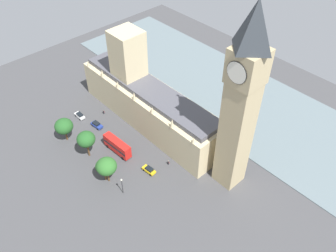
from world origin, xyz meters
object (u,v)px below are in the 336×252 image
(car_white_trailing, at_px, (80,115))
(plane_tree_corner, at_px, (104,166))
(pedestrian_opposite_hall, at_px, (168,163))
(double_decker_bus_near_tower, at_px, (117,146))
(street_lamp_slot_11, at_px, (104,166))
(car_blue_far_end, at_px, (97,125))
(plane_tree_kerbside, at_px, (86,139))
(parliament_building, at_px, (146,99))
(clock_tower, at_px, (241,102))
(plane_tree_midblock, at_px, (107,166))
(car_yellow_cab_by_river_gate, at_px, (149,170))
(plane_tree_leading, at_px, (64,126))
(pedestrian_under_trees, at_px, (104,112))
(street_lamp_slot_10, at_px, (122,183))

(car_white_trailing, bearing_deg, plane_tree_corner, -108.39)
(pedestrian_opposite_hall, distance_m, plane_tree_corner, 19.78)
(double_decker_bus_near_tower, bearing_deg, pedestrian_opposite_hall, 115.32)
(double_decker_bus_near_tower, bearing_deg, street_lamp_slot_11, 27.37)
(car_blue_far_end, xyz_separation_m, pedestrian_opposite_hall, (-6.37, 28.91, -0.20))
(plane_tree_kerbside, bearing_deg, parliament_building, -177.33)
(clock_tower, xyz_separation_m, plane_tree_midblock, (26.19, -22.76, -22.01))
(car_blue_far_end, xyz_separation_m, plane_tree_midblock, (10.60, 21.84, 5.33))
(plane_tree_corner, xyz_separation_m, street_lamp_slot_11, (-0.83, -1.56, -1.65))
(double_decker_bus_near_tower, bearing_deg, plane_tree_midblock, 36.85)
(car_yellow_cab_by_river_gate, bearing_deg, clock_tower, -54.01)
(car_yellow_cab_by_river_gate, distance_m, plane_tree_midblock, 13.14)
(plane_tree_kerbside, distance_m, plane_tree_leading, 11.07)
(plane_tree_midblock, bearing_deg, pedestrian_opposite_hall, 157.38)
(plane_tree_leading, bearing_deg, pedestrian_opposite_hall, 119.32)
(plane_tree_leading, bearing_deg, clock_tower, 119.70)
(car_white_trailing, bearing_deg, plane_tree_midblock, -107.18)
(pedestrian_opposite_hall, xyz_separation_m, plane_tree_midblock, (16.98, -7.07, 5.53))
(clock_tower, xyz_separation_m, double_decker_bus_near_tower, (17.30, -30.33, -25.60))
(pedestrian_opposite_hall, relative_size, plane_tree_kerbside, 0.16)
(pedestrian_opposite_hall, bearing_deg, clock_tower, 84.19)
(plane_tree_corner, height_order, plane_tree_leading, plane_tree_leading)
(plane_tree_midblock, height_order, plane_tree_kerbside, plane_tree_kerbside)
(pedestrian_under_trees, xyz_separation_m, street_lamp_slot_11, (15.83, 23.37, 3.37))
(car_blue_far_end, distance_m, plane_tree_kerbside, 14.61)
(parliament_building, bearing_deg, clock_tower, 90.45)
(pedestrian_opposite_hall, distance_m, pedestrian_under_trees, 32.96)
(street_lamp_slot_11, bearing_deg, pedestrian_under_trees, -124.11)
(car_white_trailing, bearing_deg, street_lamp_slot_11, -107.78)
(car_white_trailing, height_order, double_decker_bus_near_tower, double_decker_bus_near_tower)
(plane_tree_kerbside, distance_m, street_lamp_slot_11, 10.28)
(plane_tree_leading, distance_m, street_lamp_slot_10, 29.58)
(car_blue_far_end, xyz_separation_m, plane_tree_corner, (10.99, 20.89, 4.83))
(double_decker_bus_near_tower, relative_size, plane_tree_corner, 1.37)
(clock_tower, xyz_separation_m, street_lamp_slot_10, (25.82, -16.45, -24.01))
(car_blue_far_end, xyz_separation_m, car_yellow_cab_by_river_gate, (-0.12, 27.24, -0.00))
(plane_tree_leading, bearing_deg, plane_tree_kerbside, 97.34)
(plane_tree_midblock, relative_size, street_lamp_slot_10, 1.46)
(clock_tower, bearing_deg, car_yellow_cab_by_river_gate, -48.30)
(car_yellow_cab_by_river_gate, bearing_deg, street_lamp_slot_11, 136.75)
(street_lamp_slot_11, bearing_deg, clock_tower, 135.55)
(parliament_building, relative_size, plane_tree_kerbside, 6.08)
(car_yellow_cab_by_river_gate, relative_size, plane_tree_kerbside, 0.47)
(parliament_building, xyz_separation_m, car_yellow_cab_by_river_gate, (15.18, 18.86, -7.61))
(plane_tree_midblock, relative_size, plane_tree_kerbside, 0.93)
(double_decker_bus_near_tower, distance_m, plane_tree_leading, 18.30)
(car_yellow_cab_by_river_gate, bearing_deg, pedestrian_under_trees, 74.24)
(plane_tree_midblock, xyz_separation_m, street_lamp_slot_10, (-0.36, 6.31, -2.00))
(parliament_building, height_order, car_white_trailing, parliament_building)
(clock_tower, distance_m, plane_tree_kerbside, 47.92)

